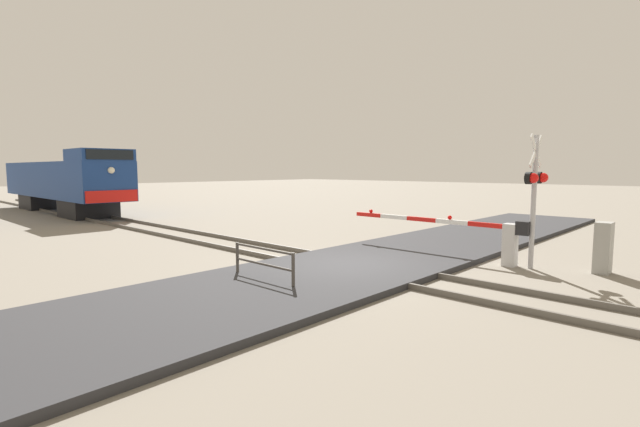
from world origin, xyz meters
TOP-DOWN VIEW (x-y plane):
  - ground_plane at (0.00, 0.00)m, footprint 160.00×160.00m
  - rail_track_left at (-0.72, 0.00)m, footprint 0.08×80.00m
  - rail_track_right at (0.72, 0.00)m, footprint 0.08×80.00m
  - road_surface at (0.00, 0.00)m, footprint 36.00×4.61m
  - locomotive at (0.00, 24.24)m, footprint 2.89×15.92m
  - crossing_signal at (3.61, -3.68)m, footprint 1.18×0.33m
  - crossing_gate at (3.52, -2.27)m, footprint 0.36×6.27m
  - utility_cabinet at (4.34, -5.29)m, footprint 0.54×0.39m
  - guard_railing at (-2.85, 0.54)m, footprint 0.08×2.22m

SIDE VIEW (x-z plane):
  - ground_plane at x=0.00m, z-range 0.00..0.00m
  - rail_track_left at x=-0.72m, z-range 0.00..0.15m
  - rail_track_right at x=0.72m, z-range 0.00..0.15m
  - road_surface at x=0.00m, z-range 0.00..0.16m
  - guard_railing at x=-2.85m, z-range 0.13..1.08m
  - utility_cabinet at x=4.34m, z-range 0.00..1.42m
  - crossing_gate at x=3.52m, z-range 0.18..1.55m
  - locomotive at x=0.00m, z-range 0.04..3.99m
  - crossing_signal at x=3.61m, z-range 0.45..4.28m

